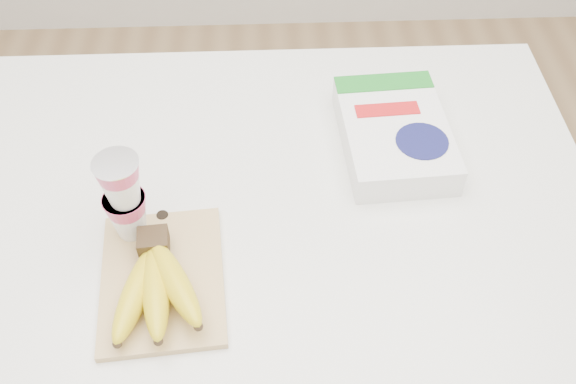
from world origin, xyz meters
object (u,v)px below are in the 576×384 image
(bananas, at_px, (155,285))
(cereal_box, at_px, (394,134))
(table, at_px, (242,340))
(cutting_board, at_px, (163,279))
(yogurt_stack, at_px, (124,196))

(bananas, height_order, cereal_box, bananas)
(table, bearing_deg, cutting_board, -121.66)
(yogurt_stack, bearing_deg, table, 23.66)
(cutting_board, height_order, cereal_box, cereal_box)
(cutting_board, xyz_separation_m, cereal_box, (0.41, 0.29, 0.02))
(table, xyz_separation_m, bananas, (-0.10, -0.19, 0.53))
(cutting_board, xyz_separation_m, bananas, (-0.00, -0.03, 0.03))
(cutting_board, distance_m, yogurt_stack, 0.14)
(table, height_order, bananas, bananas)
(table, xyz_separation_m, yogurt_stack, (-0.15, -0.07, 0.60))
(cutting_board, xyz_separation_m, yogurt_stack, (-0.05, 0.09, 0.10))
(yogurt_stack, relative_size, cereal_box, 0.57)
(table, distance_m, bananas, 0.57)
(bananas, bearing_deg, cutting_board, 84.44)
(yogurt_stack, height_order, cereal_box, yogurt_stack)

